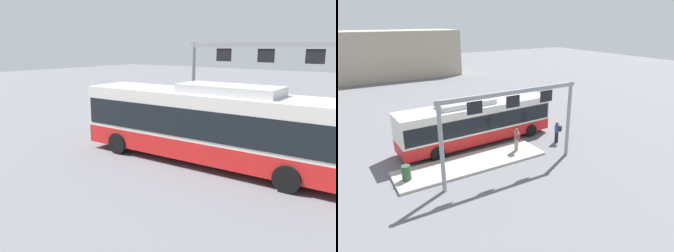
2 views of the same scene
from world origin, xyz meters
TOP-DOWN VIEW (x-y plane):
  - ground_plane at (0.00, 0.00)m, footprint 120.00×120.00m
  - platform_curb at (-1.98, -3.04)m, footprint 10.00×2.80m
  - bus_main at (-0.01, -0.00)m, footprint 12.06×3.02m
  - person_boarding at (5.14, -3.18)m, footprint 0.52×0.60m
  - person_waiting_near at (1.46, -3.11)m, footprint 0.42×0.58m
  - platform_sign_gantry at (-0.24, -5.21)m, footprint 9.35×0.24m

SIDE VIEW (x-z plane):
  - ground_plane at x=0.00m, z-range 0.00..0.00m
  - platform_curb at x=-1.98m, z-range 0.00..0.16m
  - person_boarding at x=5.14m, z-range 0.06..1.73m
  - person_waiting_near at x=1.46m, z-range 0.22..1.89m
  - bus_main at x=-0.01m, z-range 0.08..3.54m
  - platform_sign_gantry at x=-0.24m, z-range 1.16..6.36m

